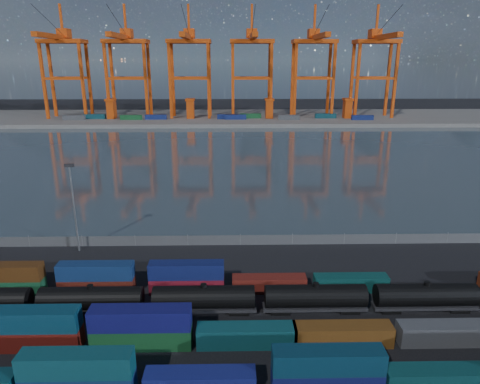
{
  "coord_description": "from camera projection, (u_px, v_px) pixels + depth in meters",
  "views": [
    {
      "loc": [
        -1.5,
        -47.25,
        33.88
      ],
      "look_at": [
        0.0,
        30.0,
        10.0
      ],
      "focal_mm": 32.0,
      "sensor_mm": 36.0,
      "label": 1
    }
  ],
  "objects": [
    {
      "name": "ground",
      "position": [
        245.0,
        334.0,
        55.16
      ],
      "size": [
        700.0,
        700.0,
        0.0
      ],
      "primitive_type": "plane",
      "color": "black",
      "rests_on": "ground"
    },
    {
      "name": "harbor_water",
      "position": [
        236.0,
        157.0,
        155.46
      ],
      "size": [
        700.0,
        700.0,
        0.0
      ],
      "primitive_type": "plane",
      "color": "#313F47",
      "rests_on": "ground"
    },
    {
      "name": "far_quay",
      "position": [
        234.0,
        118.0,
        255.47
      ],
      "size": [
        700.0,
        70.0,
        2.0
      ],
      "primitive_type": "cube",
      "color": "#514F4C",
      "rests_on": "ground"
    },
    {
      "name": "distant_mountains",
      "position": [
        249.0,
        5.0,
        1519.68
      ],
      "size": [
        2470.0,
        1100.0,
        520.0
      ],
      "color": "#1E2630",
      "rests_on": "ground"
    },
    {
      "name": "container_row_south",
      "position": [
        309.0,
        373.0,
        45.17
      ],
      "size": [
        139.64,
        2.39,
        5.1
      ],
      "color": "#37393C",
      "rests_on": "ground"
    },
    {
      "name": "container_row_mid",
      "position": [
        196.0,
        332.0,
        52.5
      ],
      "size": [
        141.48,
        2.5,
        5.32
      ],
      "color": "#393C3D",
      "rests_on": "ground"
    },
    {
      "name": "container_row_north",
      "position": [
        142.0,
        282.0,
        64.72
      ],
      "size": [
        139.87,
        2.29,
        4.88
      ],
      "color": "#0F174C",
      "rests_on": "ground"
    },
    {
      "name": "tanker_string",
      "position": [
        260.0,
        298.0,
        59.4
      ],
      "size": [
        123.06,
        3.13,
        4.48
      ],
      "color": "black",
      "rests_on": "ground"
    },
    {
      "name": "waterfront_fence",
      "position": [
        240.0,
        240.0,
        81.61
      ],
      "size": [
        160.12,
        0.12,
        2.2
      ],
      "color": "#595B5E",
      "rests_on": "ground"
    },
    {
      "name": "yard_light_mast",
      "position": [
        74.0,
        203.0,
        76.7
      ],
      "size": [
        1.6,
        0.4,
        16.6
      ],
      "color": "slate",
      "rests_on": "ground"
    },
    {
      "name": "gantry_cranes",
      "position": [
        221.0,
        51.0,
        237.78
      ],
      "size": [
        199.37,
        46.78,
        63.35
      ],
      "color": "#C4410D",
      "rests_on": "ground"
    },
    {
      "name": "quay_containers",
      "position": [
        215.0,
        117.0,
        240.7
      ],
      "size": [
        172.58,
        10.99,
        2.6
      ],
      "color": "navy",
      "rests_on": "far_quay"
    },
    {
      "name": "straddle_carriers",
      "position": [
        230.0,
        108.0,
        243.86
      ],
      "size": [
        140.0,
        7.0,
        11.1
      ],
      "color": "#C4410D",
      "rests_on": "far_quay"
    }
  ]
}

